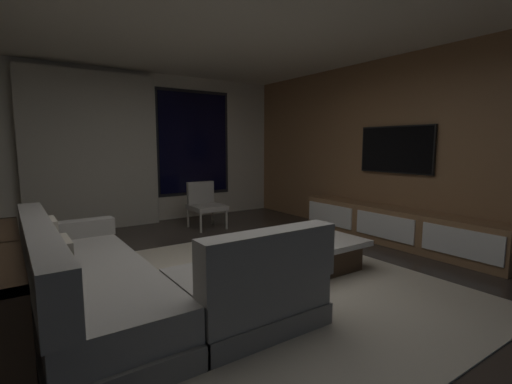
# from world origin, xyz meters

# --- Properties ---
(floor) EXTENTS (9.20, 9.20, 0.00)m
(floor) POSITION_xyz_m (0.00, 0.00, 0.00)
(floor) COLOR #332B26
(back_wall_with_window) EXTENTS (6.60, 0.30, 2.70)m
(back_wall_with_window) POSITION_xyz_m (-0.06, 3.62, 1.34)
(back_wall_with_window) COLOR beige
(back_wall_with_window) RESTS_ON floor
(media_wall) EXTENTS (0.12, 7.80, 2.70)m
(media_wall) POSITION_xyz_m (3.06, 0.00, 1.35)
(media_wall) COLOR #8E6642
(media_wall) RESTS_ON floor
(ceiling) EXTENTS (8.20, 8.20, 0.00)m
(ceiling) POSITION_xyz_m (0.00, 0.00, 2.70)
(ceiling) COLOR beige
(area_rug) EXTENTS (3.20, 3.80, 0.01)m
(area_rug) POSITION_xyz_m (0.35, -0.10, 0.01)
(area_rug) COLOR beige
(area_rug) RESTS_ON floor
(sectional_couch) EXTENTS (1.98, 2.50, 0.82)m
(sectional_couch) POSITION_xyz_m (-0.99, -0.07, 0.29)
(sectional_couch) COLOR gray
(sectional_couch) RESTS_ON floor
(coffee_table) EXTENTS (1.16, 1.16, 0.36)m
(coffee_table) POSITION_xyz_m (0.99, 0.10, 0.19)
(coffee_table) COLOR #402C1C
(coffee_table) RESTS_ON floor
(book_stack_on_coffee_table) EXTENTS (0.28, 0.18, 0.11)m
(book_stack_on_coffee_table) POSITION_xyz_m (1.01, 0.14, 0.42)
(book_stack_on_coffee_table) COLOR #4D7068
(book_stack_on_coffee_table) RESTS_ON coffee_table
(accent_chair_near_window) EXTENTS (0.54, 0.56, 0.78)m
(accent_chair_near_window) POSITION_xyz_m (1.03, 2.61, 0.43)
(accent_chair_near_window) COLOR #B2ADA0
(accent_chair_near_window) RESTS_ON floor
(media_console) EXTENTS (0.46, 3.10, 0.52)m
(media_console) POSITION_xyz_m (2.77, 0.05, 0.25)
(media_console) COLOR #8E6642
(media_console) RESTS_ON floor
(mounted_tv) EXTENTS (0.05, 1.19, 0.68)m
(mounted_tv) POSITION_xyz_m (2.95, 0.25, 1.35)
(mounted_tv) COLOR black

